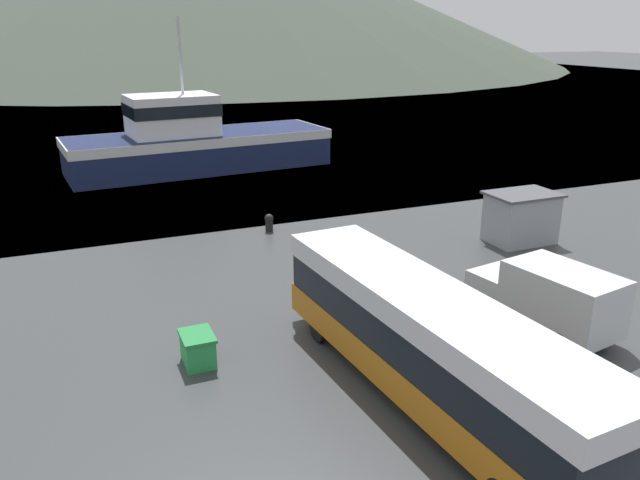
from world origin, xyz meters
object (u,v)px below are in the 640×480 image
(delivery_van, at_px, (549,296))
(storage_bin, at_px, (198,349))
(small_boat, at_px, (273,144))
(fishing_boat, at_px, (194,142))
(dock_kiosk, at_px, (521,217))
(tour_bus, at_px, (428,341))

(delivery_van, distance_m, storage_bin, 12.03)
(storage_bin, bearing_deg, small_boat, 67.64)
(fishing_boat, bearing_deg, delivery_van, 5.89)
(storage_bin, xyz_separation_m, small_boat, (13.79, 33.53, -0.13))
(dock_kiosk, bearing_deg, tour_bus, -139.27)
(dock_kiosk, relative_size, small_boat, 0.45)
(fishing_boat, bearing_deg, small_boat, 119.80)
(delivery_van, height_order, dock_kiosk, dock_kiosk)
(delivery_van, bearing_deg, small_boat, 77.19)
(fishing_boat, height_order, dock_kiosk, fishing_boat)
(tour_bus, xyz_separation_m, delivery_van, (6.24, 2.09, -0.58))
(tour_bus, height_order, storage_bin, tour_bus)
(tour_bus, xyz_separation_m, fishing_boat, (0.38, 32.46, 0.24))
(fishing_boat, relative_size, storage_bin, 14.73)
(tour_bus, distance_m, fishing_boat, 32.46)
(storage_bin, bearing_deg, tour_bus, -38.42)
(dock_kiosk, bearing_deg, fishing_boat, 116.52)
(dock_kiosk, height_order, small_boat, dock_kiosk)
(tour_bus, height_order, delivery_van, tour_bus)
(tour_bus, bearing_deg, fishing_boat, 85.28)
(dock_kiosk, distance_m, small_boat, 28.15)
(tour_bus, bearing_deg, storage_bin, 137.54)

